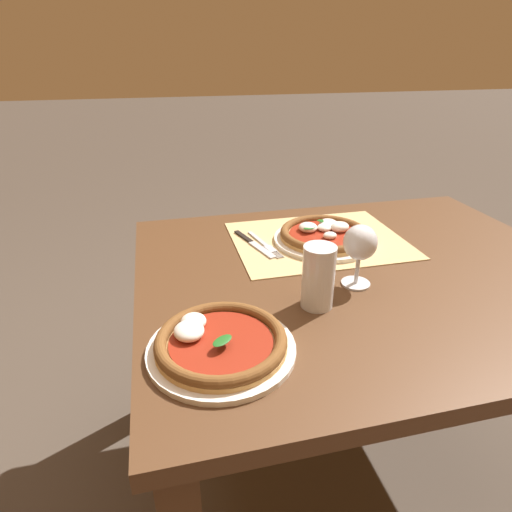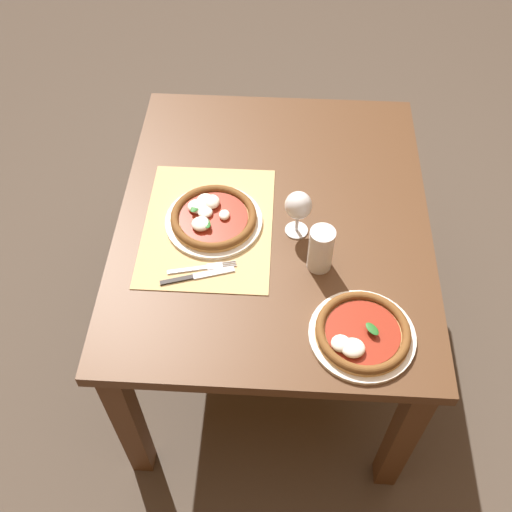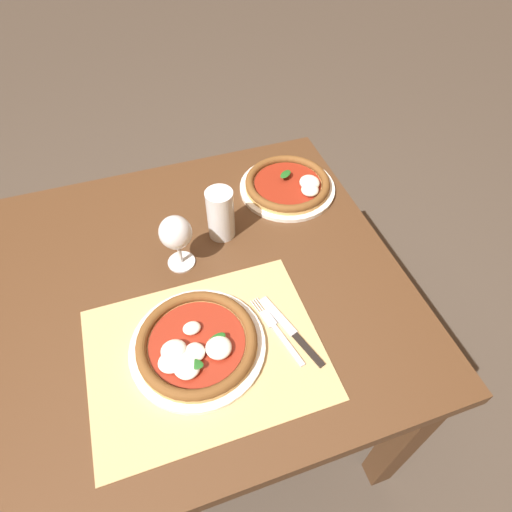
{
  "view_description": "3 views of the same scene",
  "coord_description": "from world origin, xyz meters",
  "px_view_note": "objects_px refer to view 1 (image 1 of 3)",
  "views": [
    {
      "loc": [
        0.51,
        0.9,
        1.26
      ],
      "look_at": [
        0.28,
        -0.07,
        0.77
      ],
      "focal_mm": 30.0,
      "sensor_mm": 36.0,
      "label": 1
    },
    {
      "loc": [
        1.26,
        0.02,
        2.11
      ],
      "look_at": [
        0.25,
        -0.04,
        0.84
      ],
      "focal_mm": 42.0,
      "sensor_mm": 36.0,
      "label": 2
    },
    {
      "loc": [
        0.02,
        -0.65,
        1.59
      ],
      "look_at": [
        0.24,
        -0.0,
        0.78
      ],
      "focal_mm": 30.0,
      "sensor_mm": 36.0,
      "label": 3
    }
  ],
  "objects_px": {
    "fork": "(265,244)",
    "knife": "(254,244)",
    "wine_glass": "(360,245)",
    "pint_glass": "(318,278)",
    "pizza_near": "(325,235)",
    "pizza_far": "(220,343)"
  },
  "relations": [
    {
      "from": "wine_glass",
      "to": "fork",
      "type": "height_order",
      "value": "wine_glass"
    },
    {
      "from": "pizza_far",
      "to": "pint_glass",
      "type": "bearing_deg",
      "value": -155.16
    },
    {
      "from": "pizza_far",
      "to": "fork",
      "type": "distance_m",
      "value": 0.49
    },
    {
      "from": "pint_glass",
      "to": "knife",
      "type": "relative_size",
      "value": 0.69
    },
    {
      "from": "fork",
      "to": "knife",
      "type": "relative_size",
      "value": 0.94
    },
    {
      "from": "fork",
      "to": "knife",
      "type": "bearing_deg",
      "value": -19.76
    },
    {
      "from": "pint_glass",
      "to": "knife",
      "type": "distance_m",
      "value": 0.36
    },
    {
      "from": "pizza_far",
      "to": "knife",
      "type": "relative_size",
      "value": 1.35
    },
    {
      "from": "pizza_near",
      "to": "wine_glass",
      "type": "height_order",
      "value": "wine_glass"
    },
    {
      "from": "pizza_near",
      "to": "pint_glass",
      "type": "relative_size",
      "value": 2.05
    },
    {
      "from": "pizza_near",
      "to": "pizza_far",
      "type": "height_order",
      "value": "pizza_near"
    },
    {
      "from": "wine_glass",
      "to": "knife",
      "type": "bearing_deg",
      "value": -55.63
    },
    {
      "from": "wine_glass",
      "to": "pint_glass",
      "type": "relative_size",
      "value": 1.07
    },
    {
      "from": "wine_glass",
      "to": "pint_glass",
      "type": "bearing_deg",
      "value": 27.62
    },
    {
      "from": "pizza_near",
      "to": "wine_glass",
      "type": "distance_m",
      "value": 0.27
    },
    {
      "from": "fork",
      "to": "knife",
      "type": "distance_m",
      "value": 0.03
    },
    {
      "from": "pizza_near",
      "to": "wine_glass",
      "type": "xyz_separation_m",
      "value": [
        0.02,
        0.26,
        0.08
      ]
    },
    {
      "from": "wine_glass",
      "to": "pint_glass",
      "type": "xyz_separation_m",
      "value": [
        0.13,
        0.07,
        -0.04
      ]
    },
    {
      "from": "fork",
      "to": "pizza_near",
      "type": "bearing_deg",
      "value": 176.04
    },
    {
      "from": "pizza_near",
      "to": "pint_glass",
      "type": "bearing_deg",
      "value": 65.47
    },
    {
      "from": "pint_glass",
      "to": "knife",
      "type": "xyz_separation_m",
      "value": [
        0.06,
        -0.34,
        -0.06
      ]
    },
    {
      "from": "pizza_near",
      "to": "knife",
      "type": "relative_size",
      "value": 1.41
    }
  ]
}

